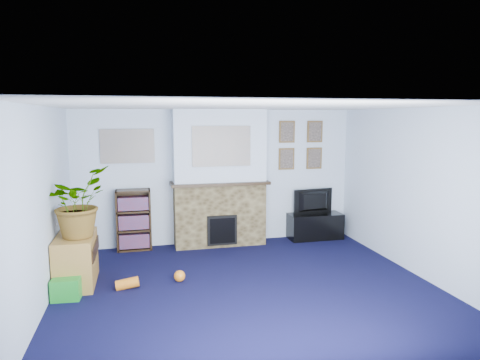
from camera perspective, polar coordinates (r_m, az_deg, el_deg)
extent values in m
cube|color=black|center=(5.88, 1.10, -14.25)|extent=(5.00, 4.50, 0.01)
cube|color=white|center=(5.44, 1.17, 9.82)|extent=(5.00, 4.50, 0.01)
cube|color=silver|center=(7.71, -3.02, 0.41)|extent=(5.00, 0.04, 2.40)
cube|color=silver|center=(3.47, 10.54, -9.56)|extent=(5.00, 0.04, 2.40)
cube|color=silver|center=(5.49, -25.10, -3.58)|extent=(0.04, 4.50, 2.40)
cube|color=silver|center=(6.61, 22.64, -1.54)|extent=(0.04, 4.50, 2.40)
cube|color=brown|center=(7.63, -2.72, -4.63)|extent=(1.60, 0.40, 1.10)
cube|color=brown|center=(7.45, -2.78, 4.40)|extent=(1.60, 0.40, 1.30)
cube|color=brown|center=(7.49, -2.71, -0.39)|extent=(1.72, 0.50, 0.05)
cube|color=brown|center=(7.49, -2.41, -6.70)|extent=(0.52, 0.08, 0.52)
cube|color=brown|center=(7.45, -2.35, -6.78)|extent=(0.44, 0.02, 0.44)
cube|color=gray|center=(7.24, -2.47, 4.52)|extent=(1.00, 0.03, 0.68)
cube|color=gray|center=(7.52, -14.78, 4.40)|extent=(0.90, 0.03, 0.58)
cube|color=brown|center=(7.95, 6.27, 6.40)|extent=(0.30, 0.03, 0.40)
cube|color=brown|center=(8.15, 9.94, 6.38)|extent=(0.30, 0.03, 0.40)
cube|color=brown|center=(7.98, 6.22, 2.82)|extent=(0.30, 0.03, 0.40)
cube|color=brown|center=(8.18, 9.85, 2.88)|extent=(0.30, 0.03, 0.40)
cube|color=black|center=(8.21, 9.96, -6.16)|extent=(1.00, 0.42, 0.47)
imported|color=black|center=(8.12, 9.99, -2.85)|extent=(0.80, 0.20, 0.46)
cube|color=black|center=(7.69, -13.96, -4.96)|extent=(0.58, 0.02, 1.05)
cube|color=black|center=(7.57, -16.06, -5.24)|extent=(0.03, 0.28, 1.05)
cube|color=black|center=(7.56, -11.88, -5.11)|extent=(0.03, 0.28, 1.05)
cube|color=black|center=(7.70, -13.84, -8.87)|extent=(0.56, 0.28, 0.03)
cube|color=black|center=(7.61, -13.93, -6.46)|extent=(0.56, 0.28, 0.03)
cube|color=black|center=(7.53, -14.01, -4.03)|extent=(0.56, 0.28, 0.03)
cube|color=black|center=(7.46, -14.11, -1.37)|extent=(0.56, 0.28, 0.03)
cube|color=black|center=(7.64, -13.88, -7.79)|extent=(0.50, 0.22, 0.24)
cube|color=black|center=(7.56, -13.97, -5.38)|extent=(0.50, 0.22, 0.24)
cube|color=black|center=(7.49, -14.05, -3.00)|extent=(0.50, 0.22, 0.22)
cube|color=olive|center=(6.32, -21.00, -9.83)|extent=(0.49, 0.88, 0.68)
imported|color=#26661E|center=(6.07, -20.98, -2.79)|extent=(0.98, 1.04, 0.92)
cube|color=gold|center=(7.45, -3.00, 0.30)|extent=(0.10, 0.06, 0.14)
cylinder|color=#B2BFC6|center=(7.52, -0.28, 0.46)|extent=(0.05, 0.05, 0.14)
sphere|color=slate|center=(7.38, -6.72, 0.14)|extent=(0.13, 0.13, 0.13)
cylinder|color=red|center=(7.62, 2.56, 0.40)|extent=(0.06, 0.06, 0.11)
cube|color=#198C26|center=(5.94, -22.11, -13.19)|extent=(0.36, 0.30, 0.27)
sphere|color=orange|center=(6.13, -8.07, -12.47)|extent=(0.16, 0.16, 0.16)
cube|color=red|center=(6.68, -20.60, -10.98)|extent=(0.23, 0.23, 0.22)
cylinder|color=orange|center=(6.04, -14.78, -13.21)|extent=(0.32, 0.14, 0.18)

